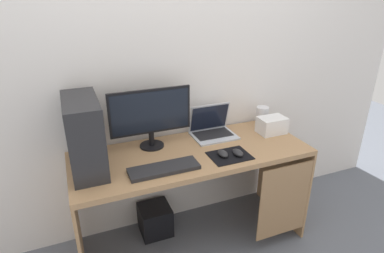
% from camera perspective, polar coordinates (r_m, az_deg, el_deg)
% --- Properties ---
extents(ground_plane, '(8.00, 8.00, 0.00)m').
position_cam_1_polar(ground_plane, '(2.56, -0.00, -19.24)').
color(ground_plane, slate).
extents(wall_back, '(4.00, 0.05, 2.60)m').
position_cam_1_polar(wall_back, '(2.25, -3.33, 12.30)').
color(wall_back, silver).
rests_on(wall_back, ground_plane).
extents(desk, '(1.56, 0.61, 0.74)m').
position_cam_1_polar(desk, '(2.20, 0.59, -7.76)').
color(desk, '#A37A51').
rests_on(desk, ground_plane).
extents(pc_tower, '(0.19, 0.45, 0.43)m').
position_cam_1_polar(pc_tower, '(1.95, -18.55, -1.41)').
color(pc_tower, '#232326').
rests_on(pc_tower, desk).
extents(monitor, '(0.54, 0.16, 0.41)m').
position_cam_1_polar(monitor, '(2.11, -7.35, 1.93)').
color(monitor, black).
rests_on(monitor, desk).
extents(laptop, '(0.31, 0.24, 0.23)m').
position_cam_1_polar(laptop, '(2.35, 3.62, -0.49)').
color(laptop, '#B7BCC6').
rests_on(laptop, desk).
extents(speaker, '(0.09, 0.09, 0.15)m').
position_cam_1_polar(speaker, '(2.57, 12.33, 1.86)').
color(speaker, silver).
rests_on(speaker, desk).
extents(projector, '(0.20, 0.14, 0.12)m').
position_cam_1_polar(projector, '(2.45, 13.97, 0.23)').
color(projector, white).
rests_on(projector, desk).
extents(keyboard, '(0.42, 0.14, 0.02)m').
position_cam_1_polar(keyboard, '(1.92, -4.99, -7.45)').
color(keyboard, '#232326').
rests_on(keyboard, desk).
extents(mousepad, '(0.26, 0.20, 0.00)m').
position_cam_1_polar(mousepad, '(2.09, 6.70, -5.16)').
color(mousepad, black).
rests_on(mousepad, desk).
extents(mouse_left, '(0.06, 0.10, 0.03)m').
position_cam_1_polar(mouse_left, '(2.07, 5.49, -4.80)').
color(mouse_left, '#232326').
rests_on(mouse_left, mousepad).
extents(mouse_right, '(0.06, 0.10, 0.03)m').
position_cam_1_polar(mouse_right, '(2.09, 8.13, -4.61)').
color(mouse_right, '#232326').
rests_on(mouse_right, mousepad).
extents(subwoofer, '(0.23, 0.23, 0.23)m').
position_cam_1_polar(subwoofer, '(2.56, -6.56, -16.05)').
color(subwoofer, black).
rests_on(subwoofer, ground_plane).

